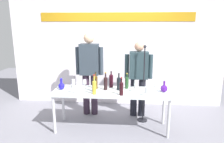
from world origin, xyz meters
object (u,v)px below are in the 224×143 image
(microphone_stand, at_px, (143,96))
(wine_bottle_5, at_px, (119,83))
(wine_bottle_1, at_px, (111,80))
(wine_bottle_7, at_px, (127,82))
(decanter_blue_right, at_px, (164,88))
(wine_glass_right_3, at_px, (136,83))
(wine_glass_right_2, at_px, (156,86))
(wine_bottle_6, at_px, (94,87))
(wine_glass_left_0, at_px, (80,82))
(wine_glass_left_3, at_px, (73,82))
(wine_bottle_2, at_px, (94,84))
(presenter_left, at_px, (90,69))
(wine_glass_right_1, at_px, (136,87))
(display_table, at_px, (111,94))
(wine_glass_left_4, at_px, (85,82))
(wine_glass_left_1, at_px, (73,87))
(wine_bottle_4, at_px, (121,88))
(wine_glass_right_0, at_px, (147,90))
(presenter_right, at_px, (138,75))
(decanter_blue_left, at_px, (62,86))
(wine_bottle_3, at_px, (96,82))
(wine_glass_left_2, at_px, (77,88))
(wine_bottle_0, at_px, (106,83))
(wine_glass_right_4, at_px, (149,88))

(microphone_stand, bearing_deg, wine_bottle_5, -147.19)
(wine_bottle_1, bearing_deg, wine_bottle_7, -10.70)
(decanter_blue_right, xyz_separation_m, wine_glass_right_3, (-0.49, 0.21, 0.04))
(wine_bottle_7, relative_size, wine_glass_right_2, 1.91)
(decanter_blue_right, xyz_separation_m, wine_bottle_6, (-1.22, -0.22, 0.07))
(wine_bottle_6, xyz_separation_m, wine_glass_left_0, (-0.33, 0.34, -0.02))
(wine_glass_left_0, xyz_separation_m, wine_glass_left_3, (-0.12, -0.03, 0.00))
(wine_bottle_1, distance_m, wine_glass_right_3, 0.47)
(wine_bottle_2, bearing_deg, wine_glass_left_3, 158.69)
(presenter_left, xyz_separation_m, wine_bottle_1, (0.49, -0.38, -0.13))
(wine_glass_right_1, height_order, wine_glass_right_2, wine_glass_right_2)
(display_table, distance_m, wine_glass_left_4, 0.56)
(wine_glass_left_1, distance_m, wine_glass_left_3, 0.29)
(wine_bottle_7, distance_m, wine_glass_right_2, 0.54)
(wine_bottle_4, relative_size, wine_glass_right_0, 2.18)
(presenter_left, xyz_separation_m, wine_glass_left_1, (-0.15, -0.79, -0.15))
(decanter_blue_right, distance_m, wine_bottle_1, 0.99)
(presenter_right, relative_size, wine_glass_left_3, 9.43)
(display_table, height_order, presenter_right, presenter_right)
(wine_bottle_7, relative_size, wine_glass_right_3, 1.99)
(display_table, distance_m, decanter_blue_left, 0.94)
(wine_bottle_2, height_order, wine_bottle_3, wine_bottle_3)
(wine_bottle_1, relative_size, wine_bottle_5, 0.98)
(presenter_left, distance_m, microphone_stand, 1.24)
(wine_glass_left_1, bearing_deg, wine_bottle_6, -4.65)
(wine_bottle_7, xyz_separation_m, wine_glass_right_2, (0.52, -0.13, -0.02))
(wine_glass_left_1, height_order, wine_glass_right_3, wine_glass_left_1)
(wine_glass_left_2, relative_size, wine_glass_left_3, 0.84)
(wine_bottle_1, bearing_deg, wine_glass_right_3, -0.76)
(presenter_right, bearing_deg, wine_bottle_4, -111.10)
(display_table, distance_m, wine_bottle_3, 0.38)
(wine_bottle_0, distance_m, wine_glass_left_1, 0.59)
(wine_glass_right_3, relative_size, wine_glass_right_4, 1.04)
(wine_bottle_4, height_order, wine_glass_right_1, wine_bottle_4)
(wine_glass_left_3, relative_size, wine_glass_right_3, 1.13)
(wine_glass_left_3, bearing_deg, microphone_stand, 11.27)
(wine_bottle_3, bearing_deg, wine_glass_right_0, -19.42)
(wine_bottle_1, height_order, wine_glass_right_0, wine_bottle_1)
(wine_glass_left_0, xyz_separation_m, wine_glass_right_0, (1.23, -0.36, -0.02))
(display_table, bearing_deg, wine_glass_left_1, -165.39)
(wine_bottle_5, bearing_deg, wine_bottle_2, -164.09)
(decanter_blue_right, relative_size, wine_bottle_1, 0.66)
(wine_bottle_3, bearing_deg, decanter_blue_right, -4.11)
(wine_bottle_4, bearing_deg, wine_bottle_3, 147.19)
(wine_bottle_5, bearing_deg, wine_bottle_1, 132.94)
(decanter_blue_left, bearing_deg, display_table, -1.01)
(decanter_blue_left, distance_m, wine_bottle_2, 0.63)
(presenter_left, xyz_separation_m, microphone_stand, (1.11, -0.24, -0.49))
(display_table, height_order, wine_glass_left_2, wine_glass_left_2)
(decanter_blue_left, height_order, wine_bottle_7, wine_bottle_7)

